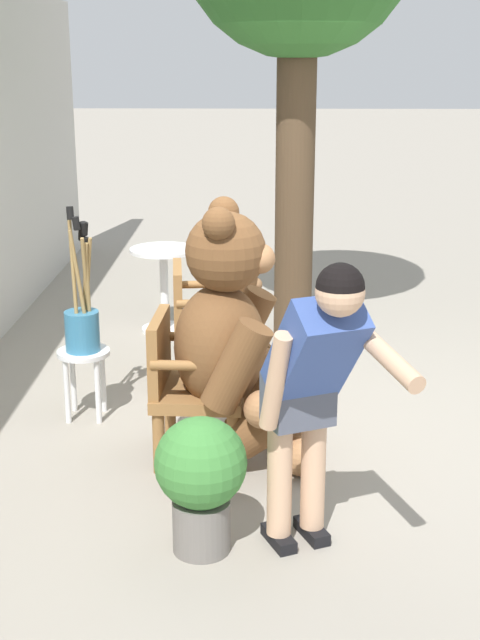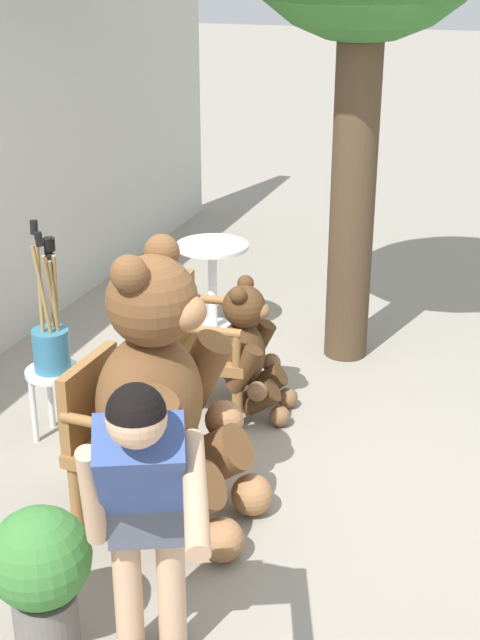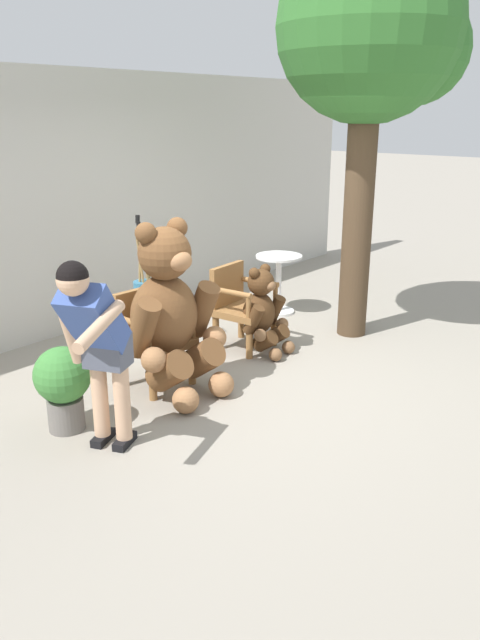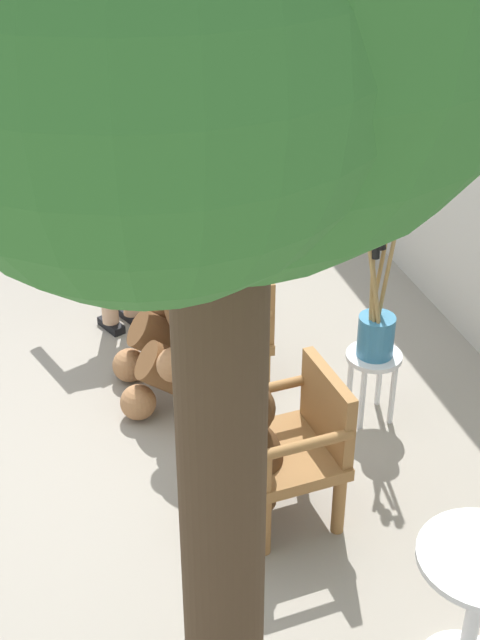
{
  "view_description": "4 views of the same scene",
  "coord_description": "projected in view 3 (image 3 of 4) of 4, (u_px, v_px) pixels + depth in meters",
  "views": [
    {
      "loc": [
        -5.43,
        0.18,
        2.33
      ],
      "look_at": [
        -0.18,
        0.29,
        0.71
      ],
      "focal_mm": 50.0,
      "sensor_mm": 36.0,
      "label": 1
    },
    {
      "loc": [
        -4.24,
        -1.34,
        2.82
      ],
      "look_at": [
        0.16,
        0.18,
        0.86
      ],
      "focal_mm": 50.0,
      "sensor_mm": 36.0,
      "label": 2
    },
    {
      "loc": [
        -4.1,
        -3.41,
        2.37
      ],
      "look_at": [
        -0.1,
        -0.02,
        0.6
      ],
      "focal_mm": 35.0,
      "sensor_mm": 36.0,
      "label": 3
    },
    {
      "loc": [
        4.02,
        -0.69,
        3.42
      ],
      "look_at": [
        -0.02,
        0.45,
        0.86
      ],
      "focal_mm": 50.0,
      "sensor_mm": 36.0,
      "label": 4
    }
  ],
  "objects": [
    {
      "name": "wooden_chair_right",
      "position": [
        240.0,
        304.0,
        6.46
      ],
      "size": [
        0.61,
        0.57,
        0.86
      ],
      "color": "olive",
      "rests_on": "ground"
    },
    {
      "name": "round_side_table",
      "position": [
        279.0,
        277.0,
        7.57
      ],
      "size": [
        0.56,
        0.56,
        0.72
      ],
      "color": "white",
      "rests_on": "ground"
    },
    {
      "name": "back_wall",
      "position": [
        78.0,
        204.0,
        6.83
      ],
      "size": [
        10.0,
        0.16,
        2.8
      ],
      "primitive_type": "cube",
      "color": "beige",
      "rests_on": "ground"
    },
    {
      "name": "potted_plant",
      "position": [
        63.0,
        382.0,
        4.77
      ],
      "size": [
        0.44,
        0.44,
        0.68
      ],
      "color": "slate",
      "rests_on": "ground"
    },
    {
      "name": "wooden_chair_left",
      "position": [
        152.0,
        335.0,
        5.57
      ],
      "size": [
        0.58,
        0.54,
        0.86
      ],
      "color": "olive",
      "rests_on": "ground"
    },
    {
      "name": "brush_bucket",
      "position": [
        144.0,
        286.0,
        6.35
      ],
      "size": [
        0.22,
        0.22,
        0.94
      ],
      "color": "teal",
      "rests_on": "white_stool"
    },
    {
      "name": "ground_plane",
      "position": [
        245.0,
        378.0,
        5.81
      ],
      "size": [
        60.0,
        60.0,
        0.0
      ],
      "primitive_type": "plane",
      "color": "gray"
    },
    {
      "name": "teddy_bear_small",
      "position": [
        263.0,
        311.0,
        6.3
      ],
      "size": [
        0.55,
        0.54,
        0.91
      ],
      "color": "#4C3019",
      "rests_on": "ground"
    },
    {
      "name": "white_stool",
      "position": [
        146.0,
        315.0,
        6.46
      ],
      "size": [
        0.34,
        0.34,
        0.46
      ],
      "color": "silver",
      "rests_on": "ground"
    },
    {
      "name": "teddy_bear_large",
      "position": [
        170.0,
        311.0,
        5.32
      ],
      "size": [
        0.91,
        0.87,
        1.52
      ],
      "color": "brown",
      "rests_on": "ground"
    },
    {
      "name": "patio_tree",
      "position": [
        377.0,
        37.0,
        6.05
      ],
      "size": [
        1.92,
        1.82,
        4.05
      ],
      "color": "#473523",
      "rests_on": "ground"
    },
    {
      "name": "person_visitor",
      "position": [
        96.0,
        338.0,
        4.27
      ],
      "size": [
        0.74,
        0.69,
        1.48
      ],
      "color": "black",
      "rests_on": "ground"
    }
  ]
}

